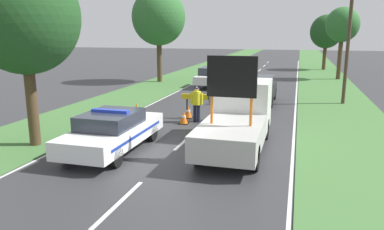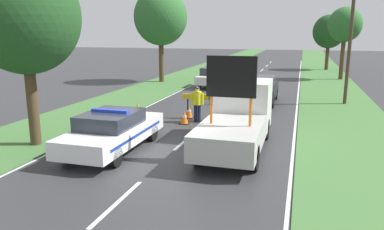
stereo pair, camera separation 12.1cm
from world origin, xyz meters
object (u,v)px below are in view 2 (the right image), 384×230
object	(u,v)px
work_truck	(238,117)
police_officer	(197,101)
utility_pole	(351,28)
traffic_cone_near_police	(189,112)
queued_car_van_white	(214,77)
roadside_tree_near_right	(345,25)
roadside_tree_mid_right	(24,17)
traffic_cone_near_truck	(240,117)
roadside_tree_mid_left	(161,17)
police_car	(113,130)
road_barrier	(209,99)
traffic_cone_behind_barrier	(138,110)
traffic_cone_lane_edge	(184,117)
queued_car_sedan_silver	(229,69)
traffic_cone_centre_front	(226,109)
roadside_tree_near_left	(329,32)
pedestrian_civilian	(216,100)
queued_car_sedan_black	(260,89)

from	to	relation	value
work_truck	police_officer	world-z (taller)	work_truck
utility_pole	police_officer	bearing A→B (deg)	-136.56
work_truck	traffic_cone_near_police	bearing A→B (deg)	-55.56
queued_car_van_white	utility_pole	bearing A→B (deg)	151.71
roadside_tree_near_right	roadside_tree_mid_right	distance (m)	27.23
traffic_cone_near_truck	roadside_tree_mid_left	world-z (taller)	roadside_tree_mid_left
police_car	road_barrier	distance (m)	6.04
police_officer	queued_car_van_white	bearing A→B (deg)	-100.21
traffic_cone_behind_barrier	roadside_tree_mid_left	distance (m)	14.19
traffic_cone_near_truck	roadside_tree_mid_right	bearing A→B (deg)	-140.66
work_truck	road_barrier	xyz separation A→B (m)	(-2.07, 3.93, -0.14)
queued_car_van_white	traffic_cone_lane_edge	bearing A→B (deg)	96.70
queued_car_sedan_silver	roadside_tree_near_right	distance (m)	10.59
roadside_tree_mid_left	traffic_cone_centre_front	bearing A→B (deg)	-55.01
traffic_cone_behind_barrier	roadside_tree_near_left	distance (m)	29.53
roadside_tree_mid_left	traffic_cone_lane_edge	bearing A→B (deg)	-65.19
traffic_cone_near_truck	queued_car_van_white	bearing A→B (deg)	109.02
road_barrier	traffic_cone_behind_barrier	bearing A→B (deg)	-166.93
pedestrian_civilian	queued_car_van_white	bearing A→B (deg)	96.59
roadside_tree_near_left	roadside_tree_mid_left	bearing A→B (deg)	-133.50
queued_car_sedan_silver	utility_pole	world-z (taller)	utility_pole
police_car	work_truck	distance (m)	4.52
traffic_cone_near_police	roadside_tree_mid_right	distance (m)	8.42
police_officer	queued_car_sedan_silver	xyz separation A→B (m)	(-1.82, 17.31, -0.20)
traffic_cone_centre_front	queued_car_sedan_black	size ratio (longest dim) A/B	0.11
police_car	utility_pole	size ratio (longest dim) A/B	0.59
traffic_cone_near_police	work_truck	bearing A→B (deg)	-52.19
queued_car_sedan_silver	roadside_tree_mid_right	bearing A→B (deg)	82.43
pedestrian_civilian	queued_car_sedan_silver	size ratio (longest dim) A/B	0.40
pedestrian_civilian	queued_car_sedan_silver	distance (m)	17.12
pedestrian_civilian	traffic_cone_centre_front	world-z (taller)	pedestrian_civilian
queued_car_sedan_black	roadside_tree_near_right	world-z (taller)	roadside_tree_near_right
traffic_cone_near_police	queued_car_van_white	xyz separation A→B (m)	(-1.26, 10.77, 0.47)
police_officer	roadside_tree_near_right	distance (m)	20.84
traffic_cone_near_truck	traffic_cone_lane_edge	xyz separation A→B (m)	(-2.43, -0.87, 0.03)
queued_car_sedan_black	police_officer	bearing A→B (deg)	68.65
road_barrier	roadside_tree_mid_left	size ratio (longest dim) A/B	0.35
road_barrier	roadside_tree_near_left	size ratio (longest dim) A/B	0.44
police_car	utility_pole	bearing A→B (deg)	55.93
police_officer	queued_car_van_white	world-z (taller)	police_officer
traffic_cone_near_police	police_car	bearing A→B (deg)	-100.75
queued_car_sedan_black	utility_pole	world-z (taller)	utility_pole
traffic_cone_centre_front	traffic_cone_behind_barrier	bearing A→B (deg)	-154.91
roadside_tree_near_right	traffic_cone_lane_edge	bearing A→B (deg)	-113.31
police_car	queued_car_van_white	distance (m)	16.47
road_barrier	queued_car_sedan_black	bearing A→B (deg)	74.40
police_car	traffic_cone_centre_front	xyz separation A→B (m)	(2.64, 7.04, -0.48)
traffic_cone_lane_edge	traffic_cone_centre_front	bearing A→B (deg)	61.33
traffic_cone_lane_edge	traffic_cone_behind_barrier	bearing A→B (deg)	165.36
road_barrier	roadside_tree_mid_right	world-z (taller)	roadside_tree_mid_right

